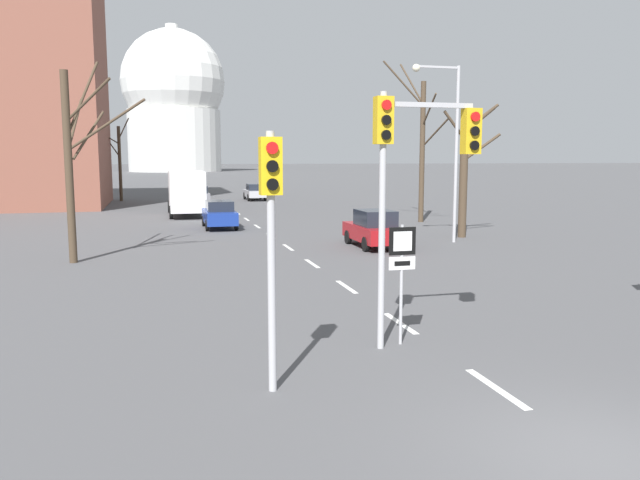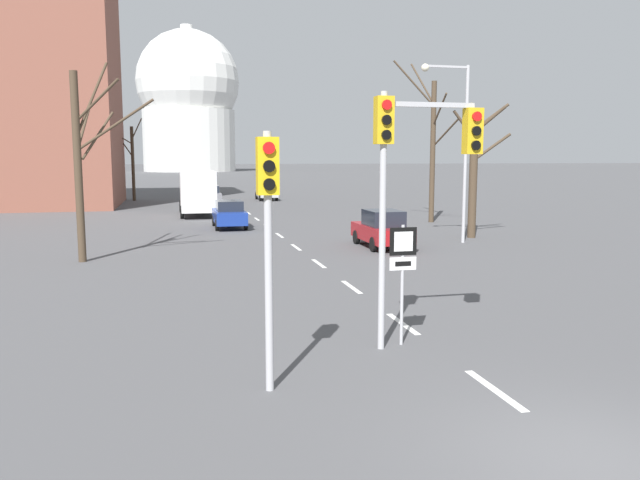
# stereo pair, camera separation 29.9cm
# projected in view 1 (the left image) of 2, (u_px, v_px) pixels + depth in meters

# --- Properties ---
(ground_plane) EXTENTS (800.00, 800.00, 0.00)m
(ground_plane) POSITION_uv_depth(u_px,v_px,m) (601.00, 459.00, 8.42)
(ground_plane) COLOR #4C4C4F
(lane_stripe_0) EXTENTS (0.16, 2.00, 0.01)m
(lane_stripe_0) POSITION_uv_depth(u_px,v_px,m) (496.00, 388.00, 11.00)
(lane_stripe_0) COLOR silver
(lane_stripe_0) RESTS_ON ground_plane
(lane_stripe_1) EXTENTS (0.16, 2.00, 0.01)m
(lane_stripe_1) POSITION_uv_depth(u_px,v_px,m) (400.00, 323.00, 15.32)
(lane_stripe_1) COLOR silver
(lane_stripe_1) RESTS_ON ground_plane
(lane_stripe_2) EXTENTS (0.16, 2.00, 0.01)m
(lane_stripe_2) POSITION_uv_depth(u_px,v_px,m) (346.00, 287.00, 19.63)
(lane_stripe_2) COLOR silver
(lane_stripe_2) RESTS_ON ground_plane
(lane_stripe_3) EXTENTS (0.16, 2.00, 0.01)m
(lane_stripe_3) POSITION_uv_depth(u_px,v_px,m) (312.00, 263.00, 23.95)
(lane_stripe_3) COLOR silver
(lane_stripe_3) RESTS_ON ground_plane
(lane_stripe_4) EXTENTS (0.16, 2.00, 0.01)m
(lane_stripe_4) POSITION_uv_depth(u_px,v_px,m) (288.00, 247.00, 28.26)
(lane_stripe_4) COLOR silver
(lane_stripe_4) RESTS_ON ground_plane
(lane_stripe_5) EXTENTS (0.16, 2.00, 0.01)m
(lane_stripe_5) POSITION_uv_depth(u_px,v_px,m) (271.00, 235.00, 32.58)
(lane_stripe_5) COLOR silver
(lane_stripe_5) RESTS_ON ground_plane
(lane_stripe_6) EXTENTS (0.16, 2.00, 0.01)m
(lane_stripe_6) POSITION_uv_depth(u_px,v_px,m) (257.00, 226.00, 36.89)
(lane_stripe_6) COLOR silver
(lane_stripe_6) RESTS_ON ground_plane
(lane_stripe_7) EXTENTS (0.16, 2.00, 0.01)m
(lane_stripe_7) POSITION_uv_depth(u_px,v_px,m) (247.00, 219.00, 41.21)
(lane_stripe_7) COLOR silver
(lane_stripe_7) RESTS_ON ground_plane
(lane_stripe_8) EXTENTS (0.16, 2.00, 0.01)m
(lane_stripe_8) POSITION_uv_depth(u_px,v_px,m) (238.00, 213.00, 45.52)
(lane_stripe_8) COLOR silver
(lane_stripe_8) RESTS_ON ground_plane
(lane_stripe_9) EXTENTS (0.16, 2.00, 0.01)m
(lane_stripe_9) POSITION_uv_depth(u_px,v_px,m) (231.00, 209.00, 49.84)
(lane_stripe_9) COLOR silver
(lane_stripe_9) RESTS_ON ground_plane
(lane_stripe_10) EXTENTS (0.16, 2.00, 0.01)m
(lane_stripe_10) POSITION_uv_depth(u_px,v_px,m) (225.00, 204.00, 54.16)
(lane_stripe_10) COLOR silver
(lane_stripe_10) RESTS_ON ground_plane
(traffic_signal_centre_tall) EXTENTS (2.34, 0.34, 5.38)m
(traffic_signal_centre_tall) POSITION_uv_depth(u_px,v_px,m) (414.00, 156.00, 12.95)
(traffic_signal_centre_tall) COLOR #B2B2B7
(traffic_signal_centre_tall) RESTS_ON ground_plane
(traffic_signal_near_left) EXTENTS (0.36, 0.34, 4.48)m
(traffic_signal_near_left) POSITION_uv_depth(u_px,v_px,m) (271.00, 212.00, 10.48)
(traffic_signal_near_left) COLOR #B2B2B7
(traffic_signal_near_left) RESTS_ON ground_plane
(route_sign_post) EXTENTS (0.60, 0.08, 2.62)m
(route_sign_post) POSITION_uv_depth(u_px,v_px,m) (402.00, 263.00, 13.37)
(route_sign_post) COLOR #B2B2B7
(route_sign_post) RESTS_ON ground_plane
(street_lamp_right) EXTENTS (2.39, 0.36, 8.28)m
(street_lamp_right) POSITION_uv_depth(u_px,v_px,m) (448.00, 135.00, 29.25)
(street_lamp_right) COLOR #B2B2B7
(street_lamp_right) RESTS_ON ground_plane
(sedan_near_left) EXTENTS (1.71, 4.55, 1.70)m
(sedan_near_left) POSITION_uv_depth(u_px,v_px,m) (184.00, 182.00, 83.49)
(sedan_near_left) COLOR silver
(sedan_near_left) RESTS_ON ground_plane
(sedan_near_right) EXTENTS (1.94, 4.12, 1.64)m
(sedan_near_right) POSITION_uv_depth(u_px,v_px,m) (198.00, 195.00, 53.92)
(sedan_near_right) COLOR slate
(sedan_near_right) RESTS_ON ground_plane
(sedan_mid_centre) EXTENTS (1.78, 4.16, 1.60)m
(sedan_mid_centre) POSITION_uv_depth(u_px,v_px,m) (219.00, 214.00, 35.83)
(sedan_mid_centre) COLOR navy
(sedan_mid_centre) RESTS_ON ground_plane
(sedan_far_left) EXTENTS (1.73, 4.36, 1.57)m
(sedan_far_left) POSITION_uv_depth(u_px,v_px,m) (255.00, 192.00, 59.59)
(sedan_far_left) COLOR #B7B7BC
(sedan_far_left) RESTS_ON ground_plane
(sedan_far_right) EXTENTS (1.80, 4.14, 1.70)m
(sedan_far_right) POSITION_uv_depth(u_px,v_px,m) (374.00, 229.00, 28.26)
(sedan_far_right) COLOR maroon
(sedan_far_right) RESTS_ON ground_plane
(sedan_distant_centre) EXTENTS (1.68, 4.19, 1.56)m
(sedan_distant_centre) POSITION_uv_depth(u_px,v_px,m) (194.00, 187.00, 70.04)
(sedan_distant_centre) COLOR black
(sedan_distant_centre) RESTS_ON ground_plane
(delivery_truck) EXTENTS (2.44, 7.20, 3.14)m
(delivery_truck) POSITION_uv_depth(u_px,v_px,m) (186.00, 191.00, 43.54)
(delivery_truck) COLOR #333842
(delivery_truck) RESTS_ON ground_plane
(bare_tree_left_near) EXTENTS (3.07, 2.44, 7.67)m
(bare_tree_left_near) POSITION_uv_depth(u_px,v_px,m) (119.00, 161.00, 58.24)
(bare_tree_left_near) COLOR #473828
(bare_tree_left_near) RESTS_ON ground_plane
(bare_tree_right_near) EXTENTS (3.16, 1.16, 6.74)m
(bare_tree_right_near) POSITION_uv_depth(u_px,v_px,m) (465.00, 172.00, 31.48)
(bare_tree_right_near) COLOR #473828
(bare_tree_right_near) RESTS_ON ground_plane
(bare_tree_left_far) EXTENTS (3.08, 4.21, 7.77)m
(bare_tree_left_far) POSITION_uv_depth(u_px,v_px,m) (73.00, 157.00, 23.81)
(bare_tree_left_far) COLOR #473828
(bare_tree_left_far) RESTS_ON ground_plane
(bare_tree_right_far) EXTENTS (3.24, 4.69, 10.06)m
(bare_tree_right_far) POSITION_uv_depth(u_px,v_px,m) (422.00, 145.00, 38.87)
(bare_tree_right_far) COLOR #473828
(bare_tree_right_far) RESTS_ON ground_plane
(capitol_dome) EXTENTS (29.88, 29.88, 42.20)m
(capitol_dome) POSITION_uv_depth(u_px,v_px,m) (174.00, 101.00, 182.28)
(capitol_dome) COLOR silver
(capitol_dome) RESTS_ON ground_plane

